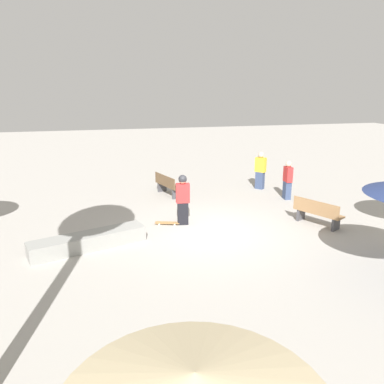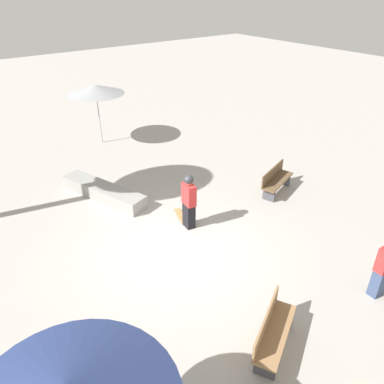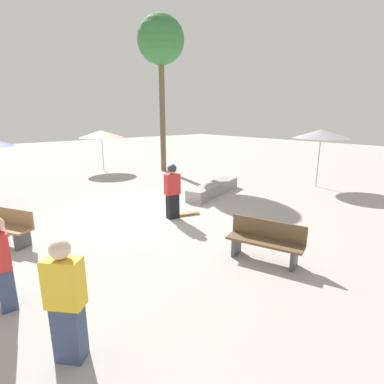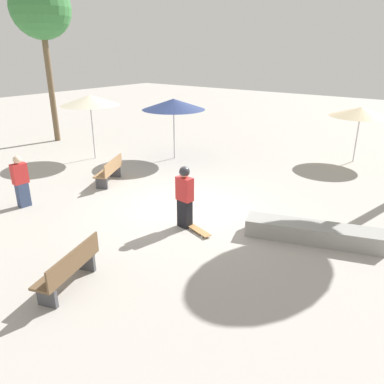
{
  "view_description": "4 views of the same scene",
  "coord_description": "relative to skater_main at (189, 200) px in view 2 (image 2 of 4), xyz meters",
  "views": [
    {
      "loc": [
        -10.26,
        3.12,
        4.32
      ],
      "look_at": [
        1.53,
        0.23,
        0.9
      ],
      "focal_mm": 35.0,
      "sensor_mm": 36.0,
      "label": 1
    },
    {
      "loc": [
        -4.25,
        -6.37,
        6.22
      ],
      "look_at": [
        1.21,
        0.87,
        0.95
      ],
      "focal_mm": 35.0,
      "sensor_mm": 36.0,
      "label": 2
    },
    {
      "loc": [
        7.87,
        -4.44,
        3.0
      ],
      "look_at": [
        1.29,
        1.17,
        0.79
      ],
      "focal_mm": 28.0,
      "sensor_mm": 36.0,
      "label": 3
    },
    {
      "loc": [
        7.92,
        6.14,
        4.38
      ],
      "look_at": [
        0.86,
        0.84,
        0.97
      ],
      "focal_mm": 35.0,
      "sensor_mm": 36.0,
      "label": 4
    }
  ],
  "objects": [
    {
      "name": "bench_far",
      "position": [
        3.44,
        -0.13,
        -0.46
      ],
      "size": [
        1.66,
        0.93,
        0.85
      ],
      "rotation": [
        0.0,
        0.0,
        3.47
      ],
      "color": "#47474C",
      "rests_on": "ground_plane"
    },
    {
      "name": "bench_near",
      "position": [
        -1.15,
        -4.17,
        -0.46
      ],
      "size": [
        1.62,
        1.13,
        0.85
      ],
      "rotation": [
        0.0,
        0.0,
        3.62
      ],
      "color": "#47474C",
      "rests_on": "ground_plane"
    },
    {
      "name": "shade_umbrella_grey",
      "position": [
        0.73,
        7.25,
        1.37
      ],
      "size": [
        2.29,
        2.29,
        2.44
      ],
      "color": "#B7B7BC",
      "rests_on": "ground_plane"
    },
    {
      "name": "bystander_far",
      "position": [
        1.78,
        -4.63,
        -0.12
      ],
      "size": [
        0.43,
        0.26,
        1.54
      ],
      "rotation": [
        0.0,
        0.0,
        3.08
      ],
      "color": "#38476B",
      "rests_on": "ground_plane"
    },
    {
      "name": "skater_main",
      "position": [
        0.0,
        0.0,
        0.0
      ],
      "size": [
        0.3,
        0.46,
        1.64
      ],
      "rotation": [
        0.0,
        0.0,
        1.44
      ],
      "color": "black",
      "rests_on": "ground_plane"
    },
    {
      "name": "skateboard",
      "position": [
        0.07,
        0.5,
        -0.83
      ],
      "size": [
        0.43,
        0.82,
        0.07
      ],
      "rotation": [
        0.0,
        0.0,
        1.26
      ],
      "color": "#B7844C",
      "rests_on": "ground_plane"
    },
    {
      "name": "concrete_ledge",
      "position": [
        -1.24,
        2.94,
        -0.67
      ],
      "size": [
        1.61,
        3.22,
        0.42
      ],
      "rotation": [
        0.0,
        0.0,
        1.89
      ],
      "color": "gray",
      "rests_on": "ground_plane"
    },
    {
      "name": "ground_plane",
      "position": [
        -0.96,
        -0.68,
        -0.89
      ],
      "size": [
        60.0,
        60.0,
        0.0
      ],
      "primitive_type": "plane",
      "color": "#ADA8A0"
    }
  ]
}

